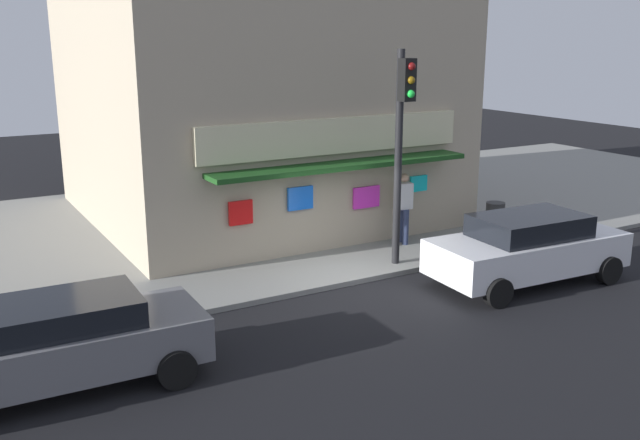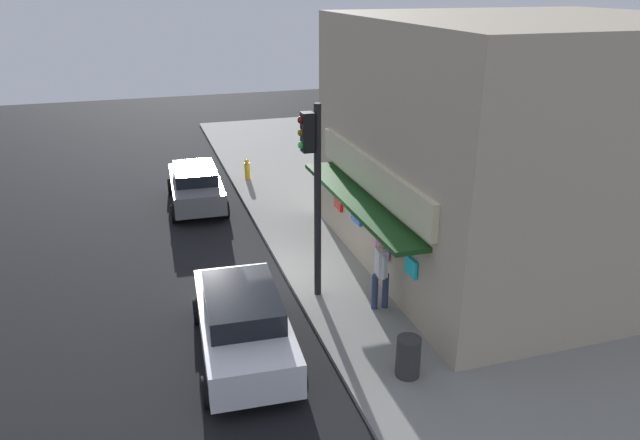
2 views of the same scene
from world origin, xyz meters
TOP-DOWN VIEW (x-y plane):
  - ground_plane at (0.00, 0.00)m, footprint 60.04×60.04m
  - sidewalk at (0.00, 6.25)m, footprint 40.03×12.51m
  - corner_building at (0.80, 7.07)m, footprint 9.68×10.44m
  - traffic_light at (1.48, 0.45)m, footprint 0.32×0.58m
  - fire_hydrant at (-8.86, 0.68)m, footprint 0.46×0.22m
  - trash_can at (5.40, 1.31)m, footprint 0.52×0.52m
  - pedestrian at (2.65, 1.83)m, footprint 0.56×0.45m
  - parked_car_grey at (-6.60, -1.68)m, footprint 4.45×2.10m
  - parked_car_white at (3.44, -1.78)m, footprint 4.67×2.27m

SIDE VIEW (x-z plane):
  - ground_plane at x=0.00m, z-range 0.00..0.00m
  - sidewalk at x=0.00m, z-range 0.00..0.12m
  - fire_hydrant at x=-8.86m, z-range 0.11..0.95m
  - trash_can at x=5.40m, z-range 0.12..1.01m
  - parked_car_grey at x=-6.60m, z-range 0.04..1.52m
  - parked_car_white at x=3.44m, z-range 0.03..1.61m
  - pedestrian at x=2.65m, z-range 0.22..2.09m
  - traffic_light at x=1.48m, z-range 0.83..5.88m
  - corner_building at x=0.80m, z-range 0.12..6.97m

